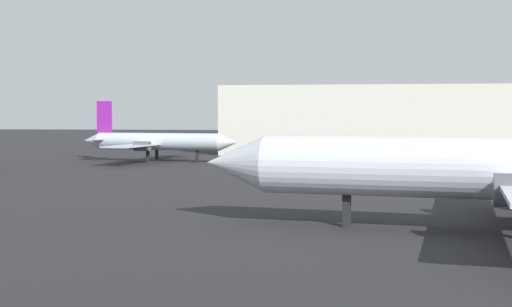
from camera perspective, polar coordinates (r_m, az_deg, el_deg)
The scene contains 3 objects.
airplane_on_taxiway at distance 41.78m, azimuth 20.50°, elevation -1.21°, with size 36.77×25.79×11.98m.
airplane_far_left at distance 101.46m, azimuth -8.32°, elevation 1.00°, with size 24.67×24.42×8.98m.
terminal_building at distance 125.83m, azimuth 12.69°, elevation 2.73°, with size 65.53×23.47×11.92m, color beige.
Camera 1 is at (4.18, -9.57, 6.89)m, focal length 47.93 mm.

